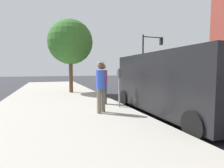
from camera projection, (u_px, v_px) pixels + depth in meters
ground_plane at (149, 108)px, 7.53m from camera, size 80.00×80.00×0.00m
sidewalk_slab at (62, 113)px, 6.36m from camera, size 5.00×32.00×0.15m
parking_meter_near at (119, 80)px, 6.93m from camera, size 0.14×0.18×1.52m
pedestrian_in_blue at (101, 84)px, 6.00m from camera, size 0.34×0.34×1.70m
pedestrian_in_red at (103, 81)px, 7.56m from camera, size 0.34×0.34×1.71m
parked_van at (173, 82)px, 6.22m from camera, size 2.22×5.24×2.15m
traffic_light_corner at (150, 51)px, 18.97m from camera, size 2.48×0.42×5.20m
street_tree at (70, 42)px, 11.28m from camera, size 2.79×2.79×4.57m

